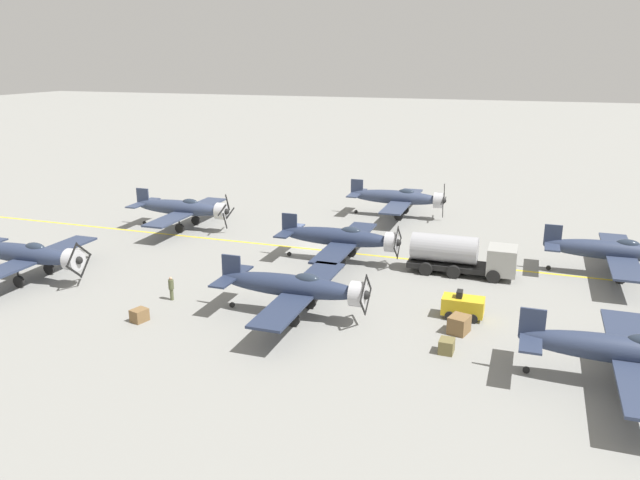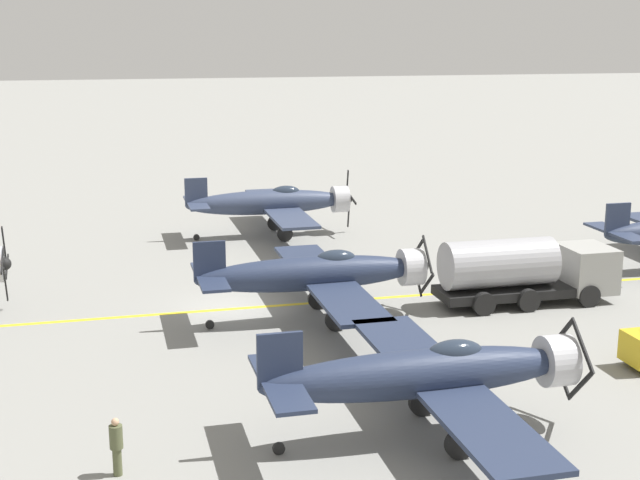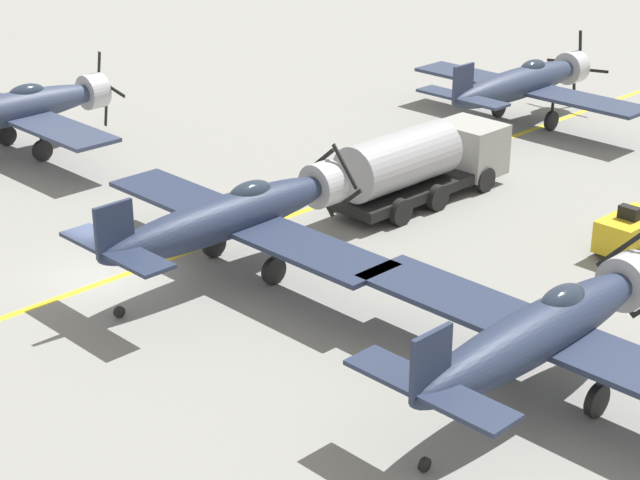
# 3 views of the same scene
# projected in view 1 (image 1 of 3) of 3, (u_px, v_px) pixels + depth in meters

# --- Properties ---
(ground_plane) EXTENTS (400.00, 400.00, 0.00)m
(ground_plane) POSITION_uv_depth(u_px,v_px,m) (310.00, 249.00, 53.74)
(ground_plane) COLOR gray
(taxiway_stripe) EXTENTS (0.30, 160.00, 0.01)m
(taxiway_stripe) POSITION_uv_depth(u_px,v_px,m) (310.00, 249.00, 53.74)
(taxiway_stripe) COLOR yellow
(taxiway_stripe) RESTS_ON ground
(airplane_mid_left) EXTENTS (12.00, 9.98, 3.78)m
(airplane_mid_left) POSITION_uv_depth(u_px,v_px,m) (399.00, 198.00, 63.94)
(airplane_mid_left) COLOR #323D56
(airplane_mid_left) RESTS_ON ground
(airplane_far_right) EXTENTS (12.00, 9.98, 3.65)m
(airplane_far_right) POSITION_uv_depth(u_px,v_px,m) (627.00, 351.00, 30.71)
(airplane_far_right) COLOR #2A354E
(airplane_far_right) RESTS_ON ground
(airplane_near_right) EXTENTS (12.00, 9.98, 3.65)m
(airplane_near_right) POSITION_uv_depth(u_px,v_px,m) (28.00, 254.00, 45.67)
(airplane_near_right) COLOR #2A344E
(airplane_near_right) RESTS_ON ground
(airplane_near_center) EXTENTS (12.00, 9.98, 3.70)m
(airplane_near_center) POSITION_uv_depth(u_px,v_px,m) (184.00, 208.00, 59.54)
(airplane_near_center) COLOR #313B54
(airplane_near_center) RESTS_ON ground
(airplane_far_center) EXTENTS (12.00, 9.98, 3.80)m
(airplane_far_center) POSITION_uv_depth(u_px,v_px,m) (616.00, 251.00, 46.47)
(airplane_far_center) COLOR #2C3650
(airplane_far_center) RESTS_ON ground
(airplane_mid_right) EXTENTS (12.00, 9.98, 3.65)m
(airplane_mid_right) POSITION_uv_depth(u_px,v_px,m) (296.00, 287.00, 39.25)
(airplane_mid_right) COLOR #252F49
(airplane_mid_right) RESTS_ON ground
(airplane_mid_center) EXTENTS (12.00, 9.98, 3.65)m
(airplane_mid_center) POSITION_uv_depth(u_px,v_px,m) (342.00, 238.00, 49.86)
(airplane_mid_center) COLOR #252F49
(airplane_mid_center) RESTS_ON ground
(fuel_tanker) EXTENTS (2.67, 8.00, 2.98)m
(fuel_tanker) POSITION_uv_depth(u_px,v_px,m) (462.00, 255.00, 47.15)
(fuel_tanker) COLOR black
(fuel_tanker) RESTS_ON ground
(tow_tractor) EXTENTS (1.57, 2.60, 1.79)m
(tow_tractor) POSITION_uv_depth(u_px,v_px,m) (463.00, 306.00, 39.43)
(tow_tractor) COLOR gold
(tow_tractor) RESTS_ON ground
(ground_crew_walking) EXTENTS (0.36, 0.36, 1.67)m
(ground_crew_walking) POSITION_uv_depth(u_px,v_px,m) (171.00, 287.00, 42.28)
(ground_crew_walking) COLOR #515638
(ground_crew_walking) RESTS_ON ground
(supply_crate_by_tanker) EXTENTS (1.51, 1.36, 1.06)m
(supply_crate_by_tanker) POSITION_uv_depth(u_px,v_px,m) (459.00, 324.00, 37.34)
(supply_crate_by_tanker) COLOR brown
(supply_crate_by_tanker) RESTS_ON ground
(supply_crate_mid_lane) EXTENTS (0.98, 0.83, 0.80)m
(supply_crate_mid_lane) POSITION_uv_depth(u_px,v_px,m) (447.00, 346.00, 34.85)
(supply_crate_mid_lane) COLOR brown
(supply_crate_mid_lane) RESTS_ON ground
(supply_crate_outboard) EXTENTS (1.15, 1.04, 0.80)m
(supply_crate_outboard) POSITION_uv_depth(u_px,v_px,m) (139.00, 315.00, 39.00)
(supply_crate_outboard) COLOR brown
(supply_crate_outboard) RESTS_ON ground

